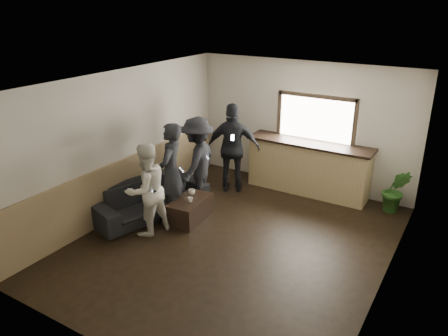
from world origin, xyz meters
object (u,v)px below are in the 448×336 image
Objects in this scene: sofa at (150,198)px; person_c at (197,162)px; coffee_table at (190,209)px; person_b at (146,190)px; cup_a at (192,192)px; person_d at (233,148)px; potted_plant at (396,191)px; bar_counter at (308,164)px; cup_b at (190,200)px; person_a at (171,172)px.

person_c is (0.55, 0.87, 0.58)m from sofa.
person_b is at bearing -113.63° from coffee_table.
person_d is (0.10, 1.43, 0.51)m from cup_a.
potted_plant reaches higher than sofa.
bar_counter is at bearing -23.54° from sofa.
person_b reaches higher than cup_a.
sofa is at bearing -42.16° from person_c.
potted_plant reaches higher than cup_a.
sofa is 0.90m from person_b.
potted_plant is at bearing 35.67° from coffee_table.
person_d is at bearing 92.29° from cup_b.
person_a is at bearing -164.87° from person_b.
cup_a is at bearing -42.45° from sofa.
sofa is 0.83m from cup_a.
sofa is 17.93× the size of cup_a.
sofa is 2.12m from person_d.
bar_counter reaches higher than person_a.
bar_counter reaches higher than cup_b.
bar_counter reaches higher than person_d.
potted_plant is at bearing -1.42° from bar_counter.
person_b is at bearing -104.32° from cup_a.
bar_counter is 1.37× the size of person_d.
person_b reaches higher than potted_plant.
person_b is (-0.35, -0.80, 0.64)m from coffee_table.
sofa is at bearing -149.55° from cup_a.
person_b is (-0.43, -0.72, 0.39)m from cup_b.
potted_plant is 0.47× the size of person_d.
person_a is (-0.26, -0.28, 0.47)m from cup_a.
sofa is 1.18× the size of person_d.
cup_a is at bearing 120.93° from cup_b.
person_c is (-0.16, 0.45, 0.45)m from cup_a.
sofa reaches higher than cup_b.
sofa is 1.18m from person_c.
potted_plant is 0.49× the size of person_a.
person_c reaches higher than person_b.
coffee_table is 7.32× the size of cup_a.
person_d is (0.36, 2.43, 0.13)m from person_b.
person_d reaches higher than cup_b.
cup_a is at bearing 119.09° from person_a.
coffee_table is 0.51× the size of person_c.
person_a is (-0.35, -0.07, 0.73)m from coffee_table.
cup_a is 1.10m from person_b.
potted_plant reaches higher than coffee_table.
person_d reaches higher than cup_a.
cup_b reaches higher than coffee_table.
person_b is (0.00, -0.73, -0.09)m from person_a.
person_c reaches higher than cup_a.
potted_plant is at bearing -40.72° from sofa.
person_c reaches higher than potted_plant.
cup_b is 0.93m from person_c.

